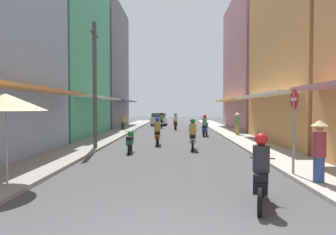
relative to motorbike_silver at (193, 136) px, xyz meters
name	(u,v)px	position (x,y,z in m)	size (l,w,h in m)	color
ground_plane	(173,137)	(-1.03, 6.59, -0.70)	(93.79, 93.79, 0.00)	#424244
sidewalk_left	(110,136)	(-5.61, 6.59, -0.64)	(2.05, 50.63, 0.12)	gray
sidewalk_right	(238,136)	(3.55, 6.59, -0.64)	(2.05, 50.63, 0.12)	#ADA89E
building_left_mid	(53,53)	(-9.63, 6.56, 5.30)	(7.05, 9.97, 12.01)	#4CB28C
building_left_far	(94,67)	(-9.63, 17.21, 5.74)	(7.05, 9.70, 12.91)	slate
building_right_mid	(323,52)	(7.57, 2.64, 4.59)	(7.05, 10.09, 10.59)	#D88C4C
building_right_far	(264,64)	(7.57, 14.32, 5.57)	(7.05, 11.42, 12.55)	#B7727F
motorbike_silver	(193,136)	(0.00, 0.00, 0.00)	(0.55, 1.81, 1.58)	black
motorbike_black	(261,174)	(0.98, -8.48, 0.00)	(0.73, 1.75, 1.58)	black
motorbike_blue	(205,127)	(1.30, 7.30, 0.00)	(0.67, 1.77, 1.58)	black
motorbike_red	(175,122)	(-0.89, 13.62, 0.00)	(0.55, 1.81, 1.58)	black
motorbike_orange	(158,133)	(-1.86, 1.89, 0.00)	(0.55, 1.81, 1.58)	black
motorbike_green	(130,142)	(-2.98, -0.85, -0.20)	(0.55, 1.81, 0.96)	black
motorbike_white	(161,121)	(-2.33, 15.96, 0.00)	(0.55, 1.81, 1.58)	black
parked_car	(159,119)	(-2.84, 21.00, 0.04)	(1.92, 4.16, 1.45)	silver
pedestrian_foreground	(237,123)	(3.66, 7.32, 0.28)	(0.44, 0.44, 1.76)	#BF8C3F
pedestrian_midway	(319,149)	(2.99, -6.78, 0.29)	(0.44, 0.44, 1.77)	#334C8C
pedestrian_crossing	(123,122)	(-5.65, 12.36, 0.11)	(0.34, 0.34, 1.63)	#262628
vendor_umbrella	(6,102)	(-5.25, -7.16, 1.54)	(2.07, 2.07, 2.47)	#99999E
utility_pole	(95,85)	(-4.84, -0.09, 2.52)	(0.20, 1.20, 6.30)	#4C4C4F
street_sign_no_entry	(294,121)	(2.68, -5.83, 1.01)	(0.07, 0.60, 2.65)	gray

